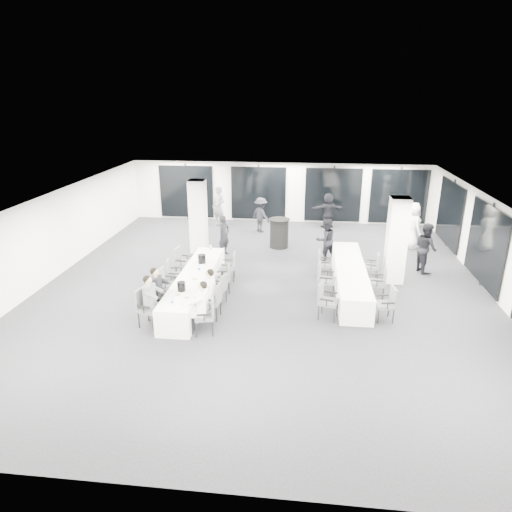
% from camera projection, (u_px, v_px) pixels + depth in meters
% --- Properties ---
extents(room, '(14.04, 16.04, 2.84)m').
position_uv_depth(room, '(293.00, 236.00, 15.04)').
color(room, black).
rests_on(room, ground).
extents(column_left, '(0.60, 0.60, 2.80)m').
position_uv_depth(column_left, '(198.00, 217.00, 17.38)').
color(column_left, white).
rests_on(column_left, floor).
extents(column_right, '(0.60, 0.60, 2.80)m').
position_uv_depth(column_right, '(396.00, 240.00, 14.58)').
color(column_right, white).
rests_on(column_right, floor).
extents(banquet_table_main, '(0.90, 5.00, 0.75)m').
position_uv_depth(banquet_table_main, '(195.00, 286.00, 13.70)').
color(banquet_table_main, white).
rests_on(banquet_table_main, floor).
extents(banquet_table_side, '(0.90, 5.00, 0.75)m').
position_uv_depth(banquet_table_side, '(350.00, 278.00, 14.31)').
color(banquet_table_side, white).
rests_on(banquet_table_side, floor).
extents(cocktail_table, '(0.84, 0.84, 1.16)m').
position_uv_depth(cocktail_table, '(279.00, 233.00, 18.14)').
color(cocktail_table, black).
rests_on(cocktail_table, floor).
extents(chair_main_left_near, '(0.64, 0.67, 1.04)m').
position_uv_depth(chair_main_left_near, '(147.00, 305.00, 11.99)').
color(chair_main_left_near, '#4B4E52').
rests_on(chair_main_left_near, floor).
extents(chair_main_left_second, '(0.56, 0.60, 1.00)m').
position_uv_depth(chair_main_left_second, '(153.00, 297.00, 12.49)').
color(chair_main_left_second, '#4B4E52').
rests_on(chair_main_left_second, floor).
extents(chair_main_left_mid, '(0.52, 0.57, 0.97)m').
position_uv_depth(chair_main_left_mid, '(166.00, 282.00, 13.56)').
color(chair_main_left_mid, '#4B4E52').
rests_on(chair_main_left_mid, floor).
extents(chair_main_left_fourth, '(0.55, 0.59, 0.96)m').
position_uv_depth(chair_main_left_fourth, '(173.00, 273.00, 14.23)').
color(chair_main_left_fourth, '#4B4E52').
rests_on(chair_main_left_fourth, floor).
extents(chair_main_left_far, '(0.58, 0.62, 1.01)m').
position_uv_depth(chair_main_left_far, '(182.00, 260.00, 15.23)').
color(chair_main_left_far, '#4B4E52').
rests_on(chair_main_left_far, floor).
extents(chair_main_right_near, '(0.60, 0.63, 0.99)m').
position_uv_depth(chair_main_right_near, '(207.00, 313.00, 11.62)').
color(chair_main_right_near, '#4B4E52').
rests_on(chair_main_right_near, floor).
extents(chair_main_right_second, '(0.54, 0.59, 1.01)m').
position_uv_depth(chair_main_right_second, '(214.00, 299.00, 12.38)').
color(chair_main_right_second, '#4B4E52').
rests_on(chair_main_right_second, floor).
extents(chair_main_right_mid, '(0.55, 0.58, 0.91)m').
position_uv_depth(chair_main_right_mid, '(220.00, 287.00, 13.26)').
color(chair_main_right_mid, '#4B4E52').
rests_on(chair_main_right_mid, floor).
extents(chair_main_right_fourth, '(0.55, 0.57, 0.89)m').
position_uv_depth(chair_main_right_fourth, '(225.00, 276.00, 14.07)').
color(chair_main_right_fourth, '#4B4E52').
rests_on(chair_main_right_fourth, floor).
extents(chair_main_right_far, '(0.52, 0.57, 0.94)m').
position_uv_depth(chair_main_right_far, '(230.00, 265.00, 14.95)').
color(chair_main_right_far, '#4B4E52').
rests_on(chair_main_right_far, floor).
extents(chair_side_left_near, '(0.62, 0.65, 1.02)m').
position_uv_depth(chair_side_left_near, '(325.00, 298.00, 12.40)').
color(chair_side_left_near, '#4B4E52').
rests_on(chair_side_left_near, floor).
extents(chair_side_left_mid, '(0.58, 0.63, 1.04)m').
position_uv_depth(chair_side_left_mid, '(324.00, 277.00, 13.79)').
color(chair_side_left_mid, '#4B4E52').
rests_on(chair_side_left_mid, floor).
extents(chair_side_left_far, '(0.48, 0.53, 0.90)m').
position_uv_depth(chair_side_left_far, '(323.00, 262.00, 15.25)').
color(chair_side_left_far, '#4B4E52').
rests_on(chair_side_left_far, floor).
extents(chair_side_right_near, '(0.55, 0.59, 0.96)m').
position_uv_depth(chair_side_right_near, '(388.00, 302.00, 12.28)').
color(chair_side_right_near, '#4B4E52').
rests_on(chair_side_right_near, floor).
extents(chair_side_right_mid, '(0.57, 0.61, 0.99)m').
position_uv_depth(chair_side_right_mid, '(380.00, 280.00, 13.64)').
color(chair_side_right_mid, '#4B4E52').
rests_on(chair_side_right_mid, floor).
extents(chair_side_right_far, '(0.50, 0.54, 0.89)m').
position_uv_depth(chair_side_right_far, '(374.00, 265.00, 15.02)').
color(chair_side_right_far, '#4B4E52').
rests_on(chair_side_right_far, floor).
extents(seated_guest_a, '(0.50, 0.38, 1.44)m').
position_uv_depth(seated_guest_a, '(152.00, 298.00, 11.88)').
color(seated_guest_a, slate).
rests_on(seated_guest_a, floor).
extents(seated_guest_b, '(0.50, 0.38, 1.44)m').
position_uv_depth(seated_guest_b, '(159.00, 289.00, 12.40)').
color(seated_guest_b, black).
rests_on(seated_guest_b, floor).
extents(seated_guest_c, '(0.50, 0.38, 1.44)m').
position_uv_depth(seated_guest_c, '(200.00, 304.00, 11.54)').
color(seated_guest_c, white).
rests_on(seated_guest_c, floor).
extents(seated_guest_d, '(0.50, 0.38, 1.44)m').
position_uv_depth(seated_guest_d, '(207.00, 290.00, 12.33)').
color(seated_guest_d, white).
rests_on(seated_guest_d, floor).
extents(standing_guest_a, '(0.75, 0.80, 1.75)m').
position_uv_depth(standing_guest_a, '(224.00, 233.00, 17.19)').
color(standing_guest_a, black).
rests_on(standing_guest_a, floor).
extents(standing_guest_b, '(1.02, 0.87, 1.81)m').
position_uv_depth(standing_guest_b, '(326.00, 237.00, 16.57)').
color(standing_guest_b, black).
rests_on(standing_guest_b, floor).
extents(standing_guest_c, '(1.23, 1.18, 1.75)m').
position_uv_depth(standing_guest_c, '(261.00, 213.00, 20.07)').
color(standing_guest_c, black).
rests_on(standing_guest_c, floor).
extents(standing_guest_e, '(0.93, 1.15, 2.06)m').
position_uv_depth(standing_guest_e, '(413.00, 222.00, 17.99)').
color(standing_guest_e, white).
rests_on(standing_guest_e, floor).
extents(standing_guest_f, '(1.74, 0.90, 1.81)m').
position_uv_depth(standing_guest_f, '(328.00, 208.00, 20.75)').
color(standing_guest_f, black).
rests_on(standing_guest_f, floor).
extents(standing_guest_g, '(0.97, 0.92, 2.09)m').
position_uv_depth(standing_guest_g, '(218.00, 204.00, 20.89)').
color(standing_guest_g, slate).
rests_on(standing_guest_g, floor).
extents(standing_guest_h, '(0.81, 1.07, 1.96)m').
position_uv_depth(standing_guest_h, '(426.00, 244.00, 15.53)').
color(standing_guest_h, black).
rests_on(standing_guest_h, floor).
extents(ice_bucket_near, '(0.22, 0.22, 0.25)m').
position_uv_depth(ice_bucket_near, '(181.00, 286.00, 12.42)').
color(ice_bucket_near, black).
rests_on(ice_bucket_near, banquet_table_main).
extents(ice_bucket_far, '(0.25, 0.25, 0.28)m').
position_uv_depth(ice_bucket_far, '(202.00, 259.00, 14.45)').
color(ice_bucket_far, black).
rests_on(ice_bucket_far, banquet_table_main).
extents(water_bottle_a, '(0.07, 0.07, 0.21)m').
position_uv_depth(water_bottle_a, '(172.00, 301.00, 11.62)').
color(water_bottle_a, silver).
rests_on(water_bottle_a, banquet_table_main).
extents(water_bottle_b, '(0.07, 0.07, 0.23)m').
position_uv_depth(water_bottle_b, '(199.00, 268.00, 13.77)').
color(water_bottle_b, silver).
rests_on(water_bottle_b, banquet_table_main).
extents(water_bottle_c, '(0.07, 0.07, 0.20)m').
position_uv_depth(water_bottle_c, '(211.00, 248.00, 15.58)').
color(water_bottle_c, silver).
rests_on(water_bottle_c, banquet_table_main).
extents(plate_a, '(0.22, 0.22, 0.03)m').
position_uv_depth(plate_a, '(178.00, 295.00, 12.18)').
color(plate_a, white).
rests_on(plate_a, banquet_table_main).
extents(plate_b, '(0.19, 0.19, 0.03)m').
position_uv_depth(plate_b, '(187.00, 298.00, 12.02)').
color(plate_b, white).
rests_on(plate_b, banquet_table_main).
extents(plate_c, '(0.21, 0.21, 0.03)m').
position_uv_depth(plate_c, '(195.00, 279.00, 13.21)').
color(plate_c, white).
rests_on(plate_c, banquet_table_main).
extents(wine_glass, '(0.07, 0.07, 0.18)m').
position_uv_depth(wine_glass, '(182.00, 304.00, 11.35)').
color(wine_glass, silver).
rests_on(wine_glass, banquet_table_main).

